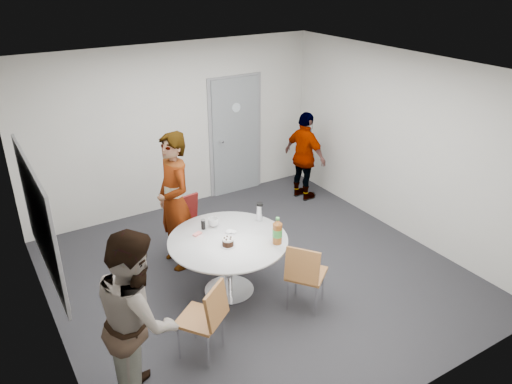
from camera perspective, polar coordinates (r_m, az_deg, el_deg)
floor at (r=6.75m, az=0.06°, el=-9.41°), size 5.00×5.00×0.00m
ceiling at (r=5.68m, az=0.08°, el=13.67°), size 5.00×5.00×0.00m
wall_back at (r=8.19m, az=-9.23°, el=7.17°), size 5.00×0.00×5.00m
wall_left at (r=5.36m, az=-23.41°, el=-4.68°), size 0.00×5.00×5.00m
wall_right at (r=7.61m, az=16.36°, el=5.09°), size 0.00×5.00×5.00m
wall_front at (r=4.43m, az=17.58°, el=-10.18°), size 5.00×0.00×5.00m
door at (r=8.72m, az=-2.36°, el=6.36°), size 1.02×0.17×2.12m
whiteboard at (r=5.50m, az=-23.55°, el=-2.77°), size 0.04×1.90×1.25m
table at (r=6.11m, az=-2.87°, el=-6.14°), size 1.45×1.45×1.10m
chair_near_left at (r=5.26m, az=-5.59°, el=-13.72°), size 0.60×0.61×0.88m
chair_near_right at (r=5.88m, az=5.57°, el=-9.02°), size 0.61×0.61×0.89m
chair_far at (r=7.02m, az=-7.51°, el=-3.18°), size 0.47×0.50×0.86m
person_main at (r=6.61m, az=-9.31°, el=-1.09°), size 0.45×0.69×1.89m
person_left at (r=4.74m, az=-13.28°, el=-13.88°), size 0.85×1.00×1.79m
person_right at (r=8.55m, az=5.61°, el=4.05°), size 0.51×0.95×1.54m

